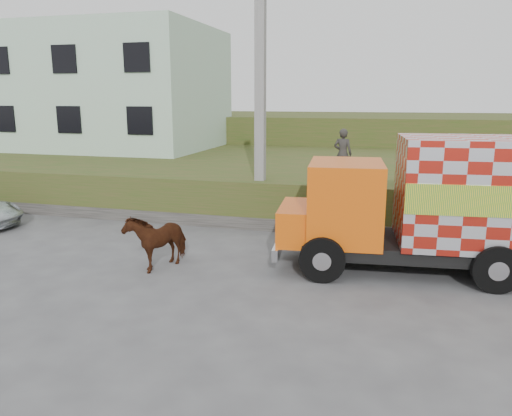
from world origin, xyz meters
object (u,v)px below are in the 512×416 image
(cargo_truck, at_px, (452,205))
(utility_pole, at_px, (260,97))
(cow, at_px, (157,239))
(pedestrian, at_px, (343,154))

(cargo_truck, bearing_deg, utility_pole, 144.72)
(cargo_truck, height_order, cow, cargo_truck)
(utility_pole, height_order, cargo_truck, utility_pole)
(utility_pole, height_order, pedestrian, utility_pole)
(utility_pole, relative_size, cargo_truck, 1.09)
(cargo_truck, relative_size, pedestrian, 4.57)
(cow, distance_m, pedestrian, 6.89)
(cow, bearing_deg, pedestrian, 73.56)
(cargo_truck, height_order, pedestrian, cargo_truck)
(utility_pole, xyz_separation_m, pedestrian, (2.48, 0.96, -1.77))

